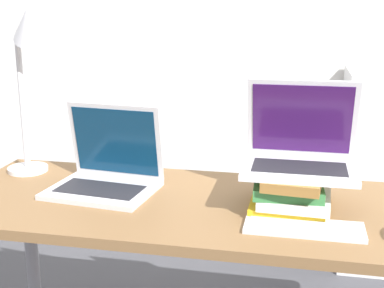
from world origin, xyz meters
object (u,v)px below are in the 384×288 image
object	(u,v)px
laptop_left	(107,173)
laptop_on_books	(300,151)
desk_lamp	(31,42)
wireless_keyboard	(304,228)
book_stack	(292,190)

from	to	relation	value
laptop_left	laptop_on_books	distance (m)	0.61
laptop_on_books	desk_lamp	bearing A→B (deg)	172.17
wireless_keyboard	desk_lamp	xyz separation A→B (m)	(-0.90, 0.29, 0.45)
laptop_left	wireless_keyboard	distance (m)	0.66
laptop_left	desk_lamp	xyz separation A→B (m)	(-0.28, 0.09, 0.40)
wireless_keyboard	desk_lamp	distance (m)	1.05
wireless_keyboard	book_stack	bearing A→B (deg)	104.59
laptop_on_books	desk_lamp	size ratio (longest dim) A/B	0.52
desk_lamp	wireless_keyboard	bearing A→B (deg)	-17.72
book_stack	wireless_keyboard	distance (m)	0.16
book_stack	laptop_on_books	distance (m)	0.11
laptop_on_books	desk_lamp	distance (m)	0.93
book_stack	desk_lamp	distance (m)	0.96
book_stack	wireless_keyboard	size ratio (longest dim) A/B	0.93
wireless_keyboard	desk_lamp	size ratio (longest dim) A/B	0.51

